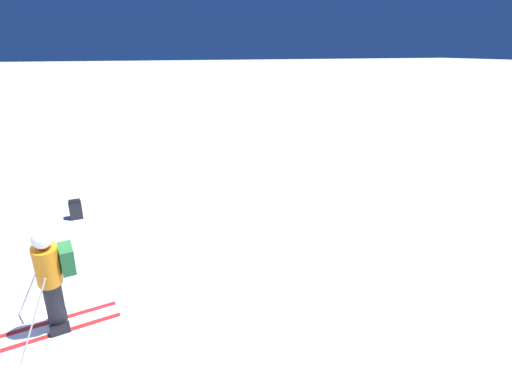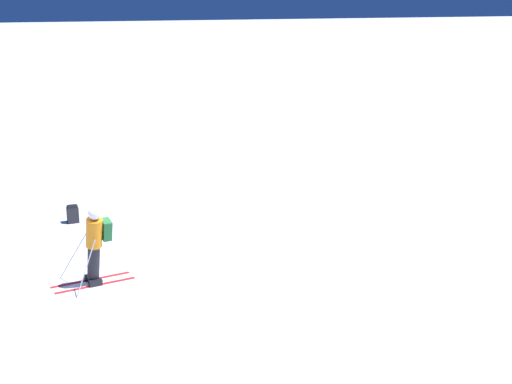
% 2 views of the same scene
% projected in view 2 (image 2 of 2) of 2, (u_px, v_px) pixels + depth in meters
% --- Properties ---
extents(ground_plane, '(300.00, 300.00, 0.00)m').
position_uv_depth(ground_plane, '(92.00, 279.00, 15.80)').
color(ground_plane, white).
extents(skier, '(1.27, 1.83, 1.89)m').
position_uv_depth(skier, '(95.00, 241.00, 15.09)').
color(skier, red).
rests_on(skier, ground).
extents(spare_backpack, '(0.24, 0.32, 0.50)m').
position_uv_depth(spare_backpack, '(73.00, 214.00, 19.60)').
color(spare_backpack, black).
rests_on(spare_backpack, ground).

